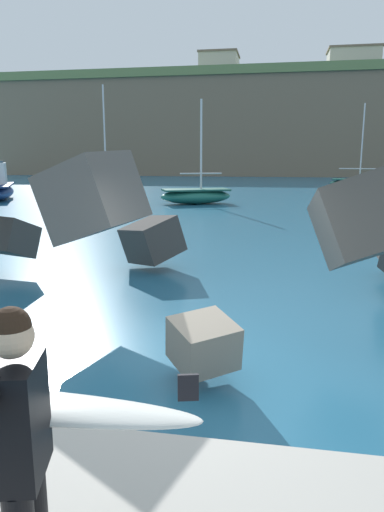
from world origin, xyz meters
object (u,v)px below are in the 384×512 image
surfer_with_board (20,437)px  boat_mid_left (103,185)px  station_building_central (219,70)px  boat_near_centre (365,183)px  boat_near_right (196,195)px  station_building_west (353,64)px

surfer_with_board → boat_mid_left: (-12.08, 32.97, -0.70)m
station_building_central → surfer_with_board: bearing=-83.6°
boat_near_centre → boat_near_right: 20.90m
boat_mid_left → station_building_west: size_ratio=0.97×
boat_near_centre → boat_mid_left: 22.87m
boat_near_right → station_building_west: bearing=74.2°
boat_near_centre → boat_near_right: (-12.29, -16.91, 0.03)m
surfer_with_board → station_building_west: (12.58, 81.75, 16.06)m
station_building_west → station_building_central: (-22.15, 3.82, 0.39)m
surfer_with_board → station_building_central: (-9.57, 85.57, 16.46)m
surfer_with_board → boat_near_centre: bearing=78.1°
boat_mid_left → station_building_west: bearing=63.2°
boat_mid_left → boat_near_right: bearing=-41.9°
boat_mid_left → station_building_west: (24.66, 48.78, 16.76)m
boat_mid_left → station_building_west: 57.17m
station_building_west → station_building_central: size_ratio=1.10×
surfer_with_board → station_building_central: 87.66m
boat_near_centre → station_building_central: size_ratio=0.97×
boat_near_centre → station_building_west: station_building_west is taller
boat_mid_left → station_building_central: size_ratio=1.08×
boat_mid_left → station_building_central: 55.38m
surfer_with_board → boat_near_centre: size_ratio=0.29×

